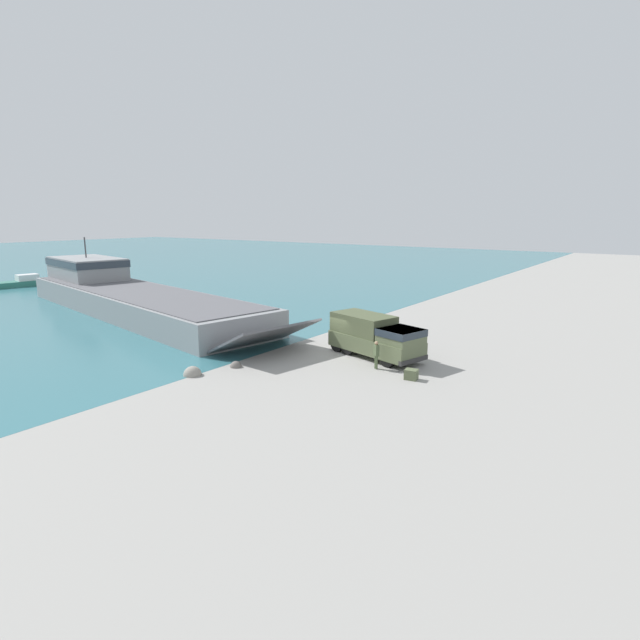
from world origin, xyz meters
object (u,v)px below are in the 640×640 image
Objects in this scene: landing_craft at (125,293)px; moored_boat_a at (87,269)px; moored_boat_c at (24,282)px; military_truck at (375,336)px; cargo_crate at (411,374)px; soldier_on_ramp at (376,353)px; moored_boat_b at (101,270)px; mooring_bollard at (347,325)px.

landing_craft reaches higher than moored_boat_a.
landing_craft is at bearing -176.67° from moored_boat_c.
military_truck is at bearing -174.86° from moored_boat_c.
cargo_crate is (-5.54, -62.27, -0.22)m from moored_boat_c.
soldier_on_ramp is at bearing -85.18° from landing_craft.
moored_boat_a is (16.88, 37.36, -1.10)m from landing_craft.
moored_boat_b is 58.54m from mooring_bollard.
military_truck is at bearing -112.53° from soldier_on_ramp.
soldier_on_ramp is 68.16m from moored_boat_b.
soldier_on_ramp is at bearing -7.17° from moored_boat_a.
moored_boat_c is (4.91, 59.49, -0.53)m from soldier_on_ramp.
moored_boat_a is 3.91m from moored_boat_b.
moored_boat_a is at bearing -49.39° from moored_boat_c.
landing_craft is at bearing -103.51° from moored_boat_b.
moored_boat_b is at bearing 179.45° from military_truck.
mooring_bollard is (-11.14, -61.35, -0.22)m from moored_boat_a.
landing_craft is 4.68× the size of moored_boat_c.
soldier_on_ramp is at bearing -44.01° from military_truck.
moored_boat_c is (-14.80, -9.61, -0.10)m from moored_boat_a.
moored_boat_b is 7.60× the size of mooring_bollard.
moored_boat_c is at bearing -48.26° from moored_boat_a.
landing_craft is at bearing -15.57° from moored_boat_a.
moored_boat_a is (19.71, 69.10, -0.43)m from soldier_on_ramp.
mooring_bollard is at bearing 48.88° from cargo_crate.
moored_boat_b is at bearing -61.54° from moored_boat_c.
mooring_bollard is (3.66, -51.74, -0.12)m from moored_boat_c.
landing_craft reaches higher than mooring_bollard.
cargo_crate is at bearing -20.78° from military_truck.
military_truck is at bearing -80.90° from landing_craft.
moored_boat_a is at bearing -179.56° from military_truck.
moored_boat_a is 74.70m from cargo_crate.
mooring_bollard is at bearing -1.55° from moored_boat_a.
soldier_on_ramp is 71.86m from moored_boat_a.
mooring_bollard is (-11.31, -57.44, -0.16)m from moored_boat_b.
moored_boat_c is at bearing -58.44° from soldier_on_ramp.
moored_boat_c is at bearing -167.69° from military_truck.
moored_boat_b is (17.05, 33.45, -1.16)m from landing_craft.
landing_craft is 57.05× the size of cargo_crate.
moored_boat_b is at bearing 11.30° from moored_boat_a.
moored_boat_c is (2.08, 27.75, -1.20)m from landing_craft.
moored_boat_c is at bearing -145.66° from moored_boat_b.
moored_boat_b is 16.02m from moored_boat_c.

